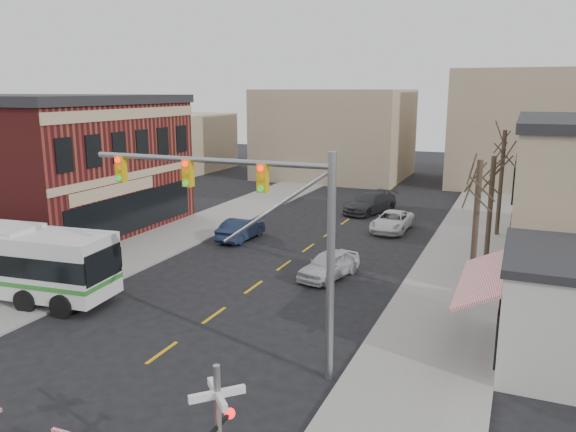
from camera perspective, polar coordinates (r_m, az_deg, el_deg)
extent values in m
plane|color=black|center=(21.46, -15.88, -15.42)|extent=(160.00, 160.00, 0.00)
cube|color=gray|center=(42.01, -9.14, -1.08)|extent=(5.00, 60.00, 0.12)
cube|color=gray|center=(36.04, 17.56, -3.83)|extent=(5.00, 60.00, 0.12)
cube|color=tan|center=(39.38, -15.47, 3.99)|extent=(0.10, 15.00, 0.50)
cube|color=tan|center=(39.01, -15.83, 9.95)|extent=(0.10, 15.00, 0.70)
cube|color=black|center=(39.82, -15.26, 0.43)|extent=(0.08, 13.00, 2.60)
cube|color=red|center=(22.66, 19.10, -5.87)|extent=(1.68, 6.00, 0.87)
cylinder|color=#382B21|center=(27.38, 18.47, -1.60)|extent=(0.28, 0.28, 6.75)
cylinder|color=#382B21|center=(33.26, 19.81, 0.36)|extent=(0.28, 0.28, 6.30)
cylinder|color=#382B21|center=(41.04, 20.80, 3.14)|extent=(0.28, 0.28, 7.20)
cylinder|color=gray|center=(19.07, 4.34, -5.50)|extent=(0.28, 0.28, 8.00)
cylinder|color=gray|center=(20.26, -8.36, 5.64)|extent=(9.48, 0.20, 0.20)
cube|color=gold|center=(19.27, -2.59, 3.91)|extent=(0.35, 0.30, 1.00)
cube|color=gold|center=(20.72, -10.13, 4.34)|extent=(0.35, 0.30, 1.00)
cube|color=gold|center=(22.48, -16.59, 4.65)|extent=(0.35, 0.30, 1.00)
cube|color=silver|center=(13.24, -7.20, -17.51)|extent=(1.00, 1.00, 0.18)
cube|color=silver|center=(13.24, -7.20, -17.51)|extent=(1.00, 1.00, 0.18)
sphere|color=#FF0C0C|center=(14.06, -5.93, -19.32)|extent=(0.26, 0.26, 0.26)
imported|color=silver|center=(30.46, 4.19, -4.94)|extent=(2.72, 4.62, 1.47)
imported|color=#172139|center=(38.13, -4.80, -1.33)|extent=(1.62, 4.48, 1.47)
imported|color=silver|center=(41.11, 10.53, -0.53)|extent=(2.48, 5.08, 1.39)
imported|color=#393A3D|center=(46.85, 8.32, 1.31)|extent=(4.03, 6.02, 1.62)
imported|color=#564C45|center=(30.33, -26.43, -6.06)|extent=(0.56, 0.66, 1.53)
imported|color=#2C344E|center=(33.22, -23.92, -4.02)|extent=(1.10, 1.10, 1.80)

